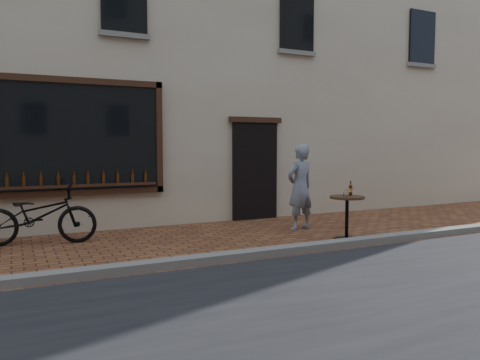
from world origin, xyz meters
name	(u,v)px	position (x,y,z in m)	size (l,w,h in m)	color
ground	(250,262)	(0.00, 0.00, 0.00)	(90.00, 90.00, 0.00)	brown
kerb	(244,255)	(0.00, 0.20, 0.06)	(90.00, 0.25, 0.12)	slate
shop_building	(137,19)	(0.00, 6.50, 5.00)	(28.00, 6.20, 10.00)	beige
cargo_bicycle	(36,215)	(-2.74, 2.65, 0.51)	(2.27, 1.03, 1.07)	black
bistro_table	(347,209)	(2.27, 0.64, 0.56)	(0.61, 0.61, 1.06)	black
pedestrian	(300,187)	(2.09, 1.88, 0.86)	(0.62, 0.41, 1.71)	slate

